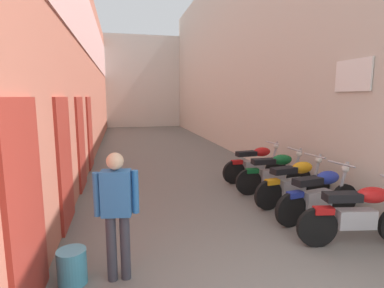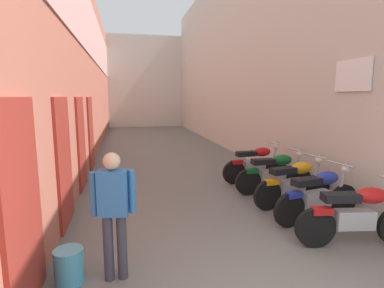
# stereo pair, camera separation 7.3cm
# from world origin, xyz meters

# --- Properties ---
(ground_plane) EXTENTS (36.43, 36.43, 0.00)m
(ground_plane) POSITION_xyz_m (0.00, 8.22, 0.00)
(ground_plane) COLOR #66635E
(building_left) EXTENTS (0.45, 20.43, 6.36)m
(building_left) POSITION_xyz_m (-2.84, 10.16, 3.20)
(building_left) COLOR #B76651
(building_left) RESTS_ON ground
(building_right) EXTENTS (0.45, 20.43, 7.69)m
(building_right) POSITION_xyz_m (2.85, 10.21, 3.84)
(building_right) COLOR beige
(building_right) RESTS_ON ground
(building_far_end) EXTENTS (8.30, 2.00, 6.54)m
(building_far_end) POSITION_xyz_m (0.00, 21.43, 3.27)
(building_far_end) COLOR beige
(building_far_end) RESTS_ON ground
(motorcycle_nearest) EXTENTS (1.84, 0.58, 1.04)m
(motorcycle_nearest) POSITION_xyz_m (1.71, 1.58, 0.50)
(motorcycle_nearest) COLOR black
(motorcycle_nearest) RESTS_ON ground
(motorcycle_second) EXTENTS (1.84, 0.58, 1.04)m
(motorcycle_second) POSITION_xyz_m (1.71, 2.52, 0.50)
(motorcycle_second) COLOR black
(motorcycle_second) RESTS_ON ground
(motorcycle_third) EXTENTS (1.84, 0.58, 1.04)m
(motorcycle_third) POSITION_xyz_m (1.71, 3.31, 0.50)
(motorcycle_third) COLOR black
(motorcycle_third) RESTS_ON ground
(motorcycle_fourth) EXTENTS (1.85, 0.58, 1.04)m
(motorcycle_fourth) POSITION_xyz_m (1.71, 4.13, 0.50)
(motorcycle_fourth) COLOR black
(motorcycle_fourth) RESTS_ON ground
(motorcycle_fifth) EXTENTS (1.85, 0.58, 1.04)m
(motorcycle_fifth) POSITION_xyz_m (1.71, 5.13, 0.50)
(motorcycle_fifth) COLOR black
(motorcycle_fifth) RESTS_ON ground
(pedestrian_by_doorway) EXTENTS (0.52, 0.25, 1.57)m
(pedestrian_by_doorway) POSITION_xyz_m (-1.76, 1.53, 0.92)
(pedestrian_by_doorway) COLOR #383842
(pedestrian_by_doorway) RESTS_ON ground
(water_jug_near_door) EXTENTS (0.34, 0.34, 0.42)m
(water_jug_near_door) POSITION_xyz_m (-2.30, 1.57, 0.21)
(water_jug_near_door) COLOR #4299B7
(water_jug_near_door) RESTS_ON ground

